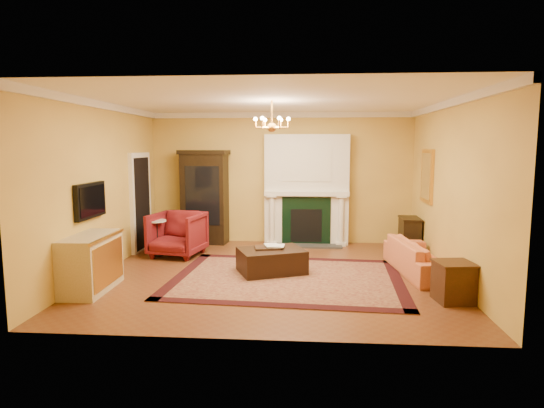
# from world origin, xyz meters

# --- Properties ---
(floor) EXTENTS (6.00, 5.50, 0.02)m
(floor) POSITION_xyz_m (0.00, 0.00, -0.01)
(floor) COLOR brown
(floor) RESTS_ON ground
(ceiling) EXTENTS (6.00, 5.50, 0.02)m
(ceiling) POSITION_xyz_m (0.00, 0.00, 3.01)
(ceiling) COLOR white
(ceiling) RESTS_ON wall_back
(wall_back) EXTENTS (6.00, 0.02, 3.00)m
(wall_back) POSITION_xyz_m (0.00, 2.76, 1.50)
(wall_back) COLOR gold
(wall_back) RESTS_ON floor
(wall_front) EXTENTS (6.00, 0.02, 3.00)m
(wall_front) POSITION_xyz_m (0.00, -2.76, 1.50)
(wall_front) COLOR gold
(wall_front) RESTS_ON floor
(wall_left) EXTENTS (0.02, 5.50, 3.00)m
(wall_left) POSITION_xyz_m (-3.01, 0.00, 1.50)
(wall_left) COLOR gold
(wall_left) RESTS_ON floor
(wall_right) EXTENTS (0.02, 5.50, 3.00)m
(wall_right) POSITION_xyz_m (3.01, 0.00, 1.50)
(wall_right) COLOR gold
(wall_right) RESTS_ON floor
(fireplace) EXTENTS (1.90, 0.70, 2.50)m
(fireplace) POSITION_xyz_m (0.60, 2.57, 1.19)
(fireplace) COLOR silver
(fireplace) RESTS_ON wall_back
(crown_molding) EXTENTS (6.00, 5.50, 0.12)m
(crown_molding) POSITION_xyz_m (0.00, 0.96, 2.94)
(crown_molding) COLOR silver
(crown_molding) RESTS_ON ceiling
(doorway) EXTENTS (0.08, 1.05, 2.10)m
(doorway) POSITION_xyz_m (-2.95, 1.70, 1.05)
(doorway) COLOR silver
(doorway) RESTS_ON wall_left
(tv_panel) EXTENTS (0.09, 0.95, 0.58)m
(tv_panel) POSITION_xyz_m (-2.95, -0.60, 1.35)
(tv_panel) COLOR black
(tv_panel) RESTS_ON wall_left
(gilt_mirror) EXTENTS (0.06, 0.76, 1.05)m
(gilt_mirror) POSITION_xyz_m (2.97, 1.40, 1.65)
(gilt_mirror) COLOR gold
(gilt_mirror) RESTS_ON wall_right
(chandelier) EXTENTS (0.63, 0.55, 0.53)m
(chandelier) POSITION_xyz_m (-0.00, 0.00, 2.61)
(chandelier) COLOR gold
(chandelier) RESTS_ON ceiling
(oriental_rug) EXTENTS (4.03, 3.13, 0.02)m
(oriental_rug) POSITION_xyz_m (0.28, -0.26, 0.01)
(oriental_rug) COLOR #480F13
(oriental_rug) RESTS_ON floor
(china_cabinet) EXTENTS (1.07, 0.56, 2.05)m
(china_cabinet) POSITION_xyz_m (-1.74, 2.49, 1.03)
(china_cabinet) COLOR black
(china_cabinet) RESTS_ON floor
(wingback_armchair) EXTENTS (1.12, 1.07, 0.99)m
(wingback_armchair) POSITION_xyz_m (-2.03, 1.19, 0.50)
(wingback_armchair) COLOR maroon
(wingback_armchair) RESTS_ON floor
(pedestal_table) EXTENTS (0.41, 0.41, 0.74)m
(pedestal_table) POSITION_xyz_m (-2.46, 1.19, 0.43)
(pedestal_table) COLOR black
(pedestal_table) RESTS_ON floor
(commode) EXTENTS (0.57, 1.18, 0.88)m
(commode) POSITION_xyz_m (-2.73, -1.12, 0.44)
(commode) COLOR #CCB595
(commode) RESTS_ON floor
(coral_sofa) EXTENTS (0.81, 2.04, 0.78)m
(coral_sofa) POSITION_xyz_m (2.62, 0.23, 0.39)
(coral_sofa) COLOR #CF6D41
(coral_sofa) RESTS_ON floor
(end_table) EXTENTS (0.54, 0.54, 0.56)m
(end_table) POSITION_xyz_m (2.72, -1.24, 0.28)
(end_table) COLOR #381A0F
(end_table) RESTS_ON floor
(console_table) EXTENTS (0.39, 0.65, 0.72)m
(console_table) POSITION_xyz_m (2.78, 1.87, 0.36)
(console_table) COLOR black
(console_table) RESTS_ON floor
(leather_ottoman) EXTENTS (1.33, 1.16, 0.41)m
(leather_ottoman) POSITION_xyz_m (-0.01, 0.07, 0.22)
(leather_ottoman) COLOR black
(leather_ottoman) RESTS_ON oriental_rug
(ottoman_tray) EXTENTS (0.50, 0.43, 0.03)m
(ottoman_tray) POSITION_xyz_m (-0.09, 0.13, 0.44)
(ottoman_tray) COLOR black
(ottoman_tray) RESTS_ON leather_ottoman
(book_a) EXTENTS (0.23, 0.09, 0.31)m
(book_a) POSITION_xyz_m (-0.13, 0.13, 0.61)
(book_a) COLOR gray
(book_a) RESTS_ON ottoman_tray
(book_b) EXTENTS (0.22, 0.03, 0.29)m
(book_b) POSITION_xyz_m (-0.01, 0.16, 0.60)
(book_b) COLOR gray
(book_b) RESTS_ON ottoman_tray
(topiary_left) EXTENTS (0.16, 0.16, 0.43)m
(topiary_left) POSITION_xyz_m (0.03, 2.53, 1.47)
(topiary_left) COLOR gray
(topiary_left) RESTS_ON fireplace
(topiary_right) EXTENTS (0.17, 0.17, 0.46)m
(topiary_right) POSITION_xyz_m (1.35, 2.53, 1.48)
(topiary_right) COLOR gray
(topiary_right) RESTS_ON fireplace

